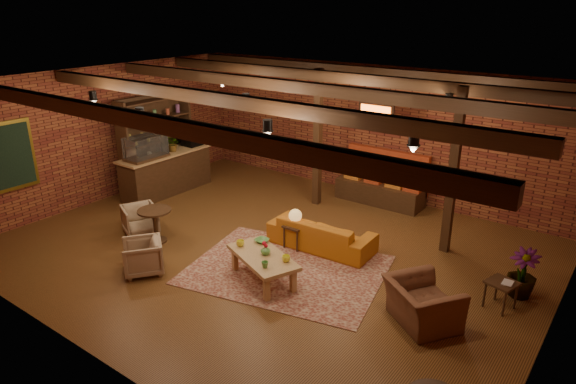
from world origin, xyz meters
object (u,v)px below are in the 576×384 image
Objects in this scene: sofa at (322,233)px; armchair_right at (423,297)px; side_table_lamp at (295,219)px; round_table_left at (155,220)px; plant_tall at (531,226)px; armchair_b at (143,255)px; coffee_table at (263,258)px; side_table_book at (502,284)px; armchair_a at (140,218)px.

armchair_right reaches higher than sofa.
round_table_left is at bearing -148.92° from side_table_lamp.
side_table_lamp is at bearing -169.53° from plant_tall.
armchair_b is 4.86m from armchair_right.
plant_tall is (3.61, 0.45, 0.95)m from sofa.
armchair_b is (-2.04, -2.73, 0.04)m from sofa.
side_table_lamp is at bearing 102.07° from coffee_table.
armchair_right reaches higher than side_table_lamp.
side_table_book is (3.44, -0.12, 0.13)m from sofa.
armchair_a is at bearing 173.13° from round_table_left.
round_table_left is at bearing -72.03° from armchair_a.
plant_tall reaches higher than armchair_b.
armchair_right is at bearing -60.97° from armchair_a.
armchair_b is 1.32× the size of side_table_book.
plant_tall is at bearing 29.53° from coffee_table.
armchair_b is (0.80, -0.97, -0.13)m from round_table_left.
side_table_lamp is at bearing -177.36° from side_table_book.
sofa is 3.34m from round_table_left.
side_table_lamp is at bearing 93.55° from armchair_b.
armchair_b is 6.06m from side_table_book.
round_table_left is at bearing -165.41° from side_table_book.
side_table_book is (0.84, 1.12, -0.02)m from armchair_right.
side_table_book is at bearing 14.59° from round_table_left.
sofa is at bearing -38.97° from armchair_a.
side_table_book is (6.86, 1.56, 0.09)m from armchair_a.
side_table_book is at bearing 175.45° from sofa.
round_table_left is at bearing 166.62° from armchair_b.
coffee_table is 2.36× the size of armchair_a.
side_table_book is at bearing -91.62° from armchair_right.
round_table_left is 6.86m from plant_tall.
sofa is 1.32× the size of coffee_table.
side_table_lamp reaches higher than armchair_b.
coffee_table is at bearing -77.93° from side_table_lamp.
armchair_b is at bearing -123.55° from side_table_lamp.
plant_tall reaches higher than round_table_left.
armchair_a is 7.03m from side_table_book.
armchair_b is 6.54m from plant_tall.
side_table_lamp is 1.18× the size of armchair_b.
armchair_right is (3.02, -0.95, -0.17)m from side_table_lamp.
plant_tall is (5.65, 3.18, 0.92)m from armchair_b.
armchair_a is 0.66× the size of armchair_right.
sofa is 3.10× the size of armchair_a.
round_table_left is 0.68× the size of armchair_right.
coffee_table is 4.38m from plant_tall.
round_table_left reaches higher than sofa.
side_table_book is at bearing -106.88° from plant_tall.
coffee_table is 3.89m from side_table_book.
armchair_right is (2.72, 0.43, 0.01)m from coffee_table.
round_table_left is 0.60m from armchair_a.
side_table_lamp reaches higher than armchair_a.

